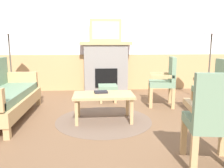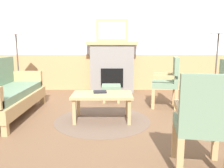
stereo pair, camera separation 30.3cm
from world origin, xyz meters
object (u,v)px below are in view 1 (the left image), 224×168
at_px(couch, 3,96).
at_px(book_on_table, 101,92).
at_px(floor_lamp_by_chairs, 212,33).
at_px(armchair_front_left, 215,117).
at_px(coffee_table, 104,97).
at_px(armchair_near_fireplace, 215,85).
at_px(fireplace, 106,66).
at_px(armchair_by_window_left, 165,79).
at_px(floor_lamp_by_couch, 8,33).
at_px(footstool, 108,88).
at_px(framed_picture, 106,30).

relative_size(couch, book_on_table, 8.57).
bearing_deg(floor_lamp_by_chairs, armchair_front_left, -116.28).
bearing_deg(coffee_table, armchair_near_fireplace, 2.18).
bearing_deg(armchair_near_fireplace, armchair_front_left, -118.93).
xyz_separation_m(fireplace, armchair_by_window_left, (1.10, -1.48, -0.11)).
bearing_deg(floor_lamp_by_chairs, couch, -168.17).
relative_size(armchair_near_fireplace, armchair_by_window_left, 1.00).
relative_size(coffee_table, armchair_near_fireplace, 0.98).
bearing_deg(coffee_table, floor_lamp_by_couch, 142.96).
distance_m(fireplace, footstool, 1.12).
bearing_deg(floor_lamp_by_couch, armchair_by_window_left, -11.63).
height_order(armchair_front_left, floor_lamp_by_chairs, floor_lamp_by_chairs).
bearing_deg(footstool, coffee_table, -96.59).
bearing_deg(couch, floor_lamp_by_chairs, 11.83).
bearing_deg(armchair_front_left, footstool, 107.57).
relative_size(couch, floor_lamp_by_couch, 1.07).
relative_size(coffee_table, armchair_front_left, 0.98).
height_order(framed_picture, armchair_front_left, framed_picture).
bearing_deg(armchair_front_left, armchair_near_fireplace, 61.07).
bearing_deg(couch, armchair_by_window_left, 11.73).
height_order(framed_picture, floor_lamp_by_chairs, framed_picture).
bearing_deg(armchair_by_window_left, book_on_table, -151.32).
xyz_separation_m(couch, floor_lamp_by_couch, (-0.28, 1.26, 1.05)).
relative_size(fireplace, coffee_table, 1.35).
relative_size(fireplace, floor_lamp_by_couch, 0.77).
bearing_deg(armchair_near_fireplace, book_on_table, 179.59).
xyz_separation_m(footstool, armchair_by_window_left, (1.12, -0.42, 0.25)).
relative_size(fireplace, footstool, 3.25).
relative_size(book_on_table, armchair_near_fireplace, 0.21).
height_order(fireplace, armchair_by_window_left, fireplace).
xyz_separation_m(armchair_front_left, floor_lamp_by_chairs, (1.25, 2.53, 0.91)).
xyz_separation_m(couch, coffee_table, (1.64, -0.19, -0.01)).
xyz_separation_m(fireplace, floor_lamp_by_couch, (-2.08, -0.83, 0.80)).
relative_size(coffee_table, floor_lamp_by_couch, 0.57).
bearing_deg(armchair_near_fireplace, footstool, 146.77).
height_order(framed_picture, armchair_by_window_left, framed_picture).
relative_size(book_on_table, floor_lamp_by_couch, 0.12).
xyz_separation_m(armchair_by_window_left, armchair_front_left, (-0.25, -2.32, 0.00)).
height_order(armchair_by_window_left, floor_lamp_by_chairs, floor_lamp_by_chairs).
bearing_deg(framed_picture, fireplace, -90.00).
bearing_deg(armchair_by_window_left, armchair_front_left, -96.13).
xyz_separation_m(book_on_table, armchair_by_window_left, (1.30, 0.71, 0.08)).
relative_size(framed_picture, book_on_table, 3.81).
bearing_deg(framed_picture, armchair_near_fireplace, -51.86).
relative_size(framed_picture, armchair_front_left, 0.82).
xyz_separation_m(coffee_table, book_on_table, (-0.04, 0.09, 0.07)).
relative_size(framed_picture, couch, 0.44).
bearing_deg(footstool, couch, -150.07).
distance_m(book_on_table, floor_lamp_by_couch, 2.53).
distance_m(coffee_table, footstool, 1.23).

